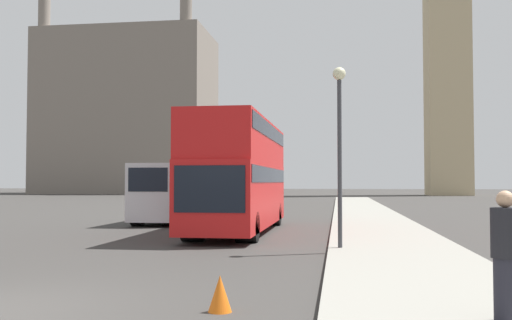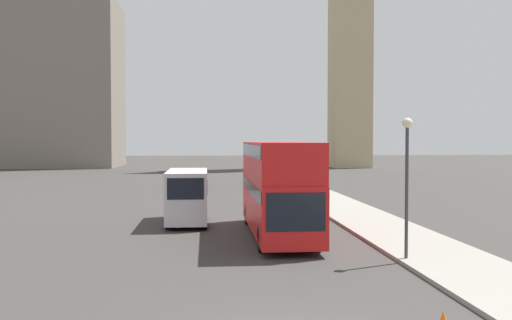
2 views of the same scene
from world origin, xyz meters
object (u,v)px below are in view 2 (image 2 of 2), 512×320
object	(u,v)px
red_double_decker_bus	(278,184)
parked_sedan	(195,181)
white_van	(187,195)
street_lamp	(407,164)

from	to	relation	value
red_double_decker_bus	parked_sedan	distance (m)	25.69
red_double_decker_bus	white_van	distance (m)	6.05
white_van	parked_sedan	bearing A→B (deg)	90.00
street_lamp	parked_sedan	bearing A→B (deg)	104.48
street_lamp	parked_sedan	distance (m)	32.38
street_lamp	parked_sedan	xyz separation A→B (m)	(-8.07, 31.23, -2.79)
red_double_decker_bus	white_van	xyz separation A→B (m)	(-4.22, 4.25, -0.90)
red_double_decker_bus	white_van	size ratio (longest dim) A/B	1.82
red_double_decker_bus	white_van	bearing A→B (deg)	134.78
white_van	parked_sedan	world-z (taller)	white_van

